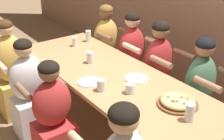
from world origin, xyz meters
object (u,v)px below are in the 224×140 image
at_px(diner_far_midleft, 131,63).
at_px(diner_far_midright, 198,98).
at_px(pizza_board_main, 178,102).
at_px(diner_far_left, 106,50).
at_px(empty_plate_b, 137,78).
at_px(diner_near_midleft, 29,94).
at_px(diner_near_center, 53,120).
at_px(drinking_glass_a, 190,112).
at_px(cocktail_glass_blue, 130,89).
at_px(drinking_glass_b, 75,42).
at_px(drinking_glass_e, 90,58).
at_px(empty_plate_a, 89,82).
at_px(diner_near_left, 12,74).
at_px(drinking_glass_c, 88,36).
at_px(drinking_glass_d, 101,86).
at_px(diner_far_center, 158,76).

bearing_deg(diner_far_midleft, diner_far_midright, 90.00).
height_order(pizza_board_main, diner_far_left, diner_far_left).
xyz_separation_m(pizza_board_main, diner_far_midleft, (-1.25, 0.55, -0.25)).
distance_m(pizza_board_main, empty_plate_b, 0.55).
relative_size(empty_plate_b, diner_near_midleft, 0.20).
bearing_deg(pizza_board_main, diner_near_center, -134.85).
distance_m(drinking_glass_a, diner_far_midleft, 1.62).
height_order(cocktail_glass_blue, diner_far_left, diner_far_left).
height_order(pizza_board_main, cocktail_glass_blue, cocktail_glass_blue).
bearing_deg(drinking_glass_b, diner_far_midleft, 55.03).
bearing_deg(empty_plate_b, diner_far_midright, 56.77).
distance_m(empty_plate_b, diner_far_midleft, 0.91).
xyz_separation_m(cocktail_glass_blue, drinking_glass_e, (-0.75, 0.07, 0.01)).
relative_size(empty_plate_a, cocktail_glass_blue, 1.94).
height_order(empty_plate_a, diner_near_midleft, diner_near_midleft).
xyz_separation_m(cocktail_glass_blue, diner_near_left, (-1.43, -0.57, -0.26)).
xyz_separation_m(empty_plate_b, drinking_glass_b, (-1.10, -0.04, 0.04)).
bearing_deg(drinking_glass_c, drinking_glass_b, -79.25).
bearing_deg(diner_near_center, diner_near_midleft, 90.00).
xyz_separation_m(cocktail_glass_blue, drinking_glass_a, (0.58, 0.10, 0.03)).
relative_size(diner_near_left, diner_far_midleft, 1.01).
xyz_separation_m(drinking_glass_c, drinking_glass_d, (1.13, -0.57, -0.02)).
height_order(empty_plate_a, empty_plate_b, same).
bearing_deg(empty_plate_a, diner_far_center, 92.27).
bearing_deg(diner_far_midleft, empty_plate_b, 53.56).
height_order(drinking_glass_a, diner_far_left, diner_far_left).
height_order(diner_far_center, diner_near_midleft, diner_far_center).
relative_size(empty_plate_a, diner_near_center, 0.20).
bearing_deg(drinking_glass_d, pizza_board_main, 33.25).
distance_m(drinking_glass_a, diner_far_left, 2.12).
bearing_deg(diner_near_center, cocktail_glass_blue, -33.81).
relative_size(empty_plate_a, diner_near_midleft, 0.20).
relative_size(cocktail_glass_blue, drinking_glass_d, 1.08).
bearing_deg(pizza_board_main, diner_far_midright, 110.76).
distance_m(drinking_glass_b, diner_far_midleft, 0.74).
height_order(drinking_glass_a, drinking_glass_d, drinking_glass_a).
height_order(drinking_glass_a, diner_near_midleft, diner_near_midleft).
distance_m(cocktail_glass_blue, diner_near_left, 1.56).
bearing_deg(diner_far_center, drinking_glass_c, -69.09).
bearing_deg(empty_plate_a, diner_near_midleft, -145.76).
height_order(empty_plate_a, drinking_glass_a, drinking_glass_a).
height_order(drinking_glass_a, diner_far_midright, diner_far_midright).
height_order(empty_plate_a, drinking_glass_b, drinking_glass_b).
relative_size(pizza_board_main, drinking_glass_c, 2.40).
bearing_deg(drinking_glass_e, drinking_glass_d, -23.26).
bearing_deg(diner_near_left, drinking_glass_c, -7.00).
relative_size(empty_plate_a, diner_near_left, 0.19).
height_order(diner_near_left, diner_near_center, diner_near_left).
bearing_deg(diner_near_center, diner_far_center, 1.33).
height_order(empty_plate_b, diner_far_center, diner_far_center).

